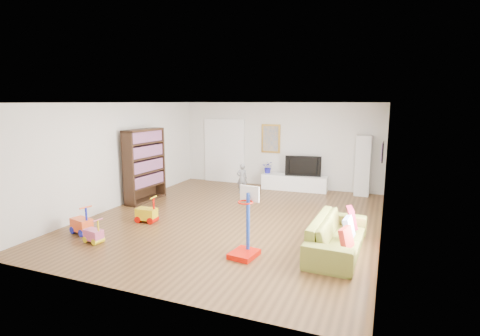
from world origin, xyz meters
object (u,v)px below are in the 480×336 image
at_px(bookshelf, 145,165).
at_px(sofa, 337,235).
at_px(basketball_hoop, 244,223).
at_px(media_console, 294,183).

distance_m(bookshelf, sofa, 5.72).
xyz_separation_m(sofa, basketball_hoop, (-1.50, -0.85, 0.32)).
relative_size(bookshelf, basketball_hoop, 1.58).
height_order(media_console, basketball_hoop, basketball_hoop).
xyz_separation_m(media_console, basketball_hoop, (0.39, -5.36, 0.40)).
height_order(media_console, sofa, sofa).
xyz_separation_m(media_console, sofa, (1.89, -4.51, 0.08)).
relative_size(sofa, basketball_hoop, 1.69).
bearing_deg(bookshelf, media_console, 42.07).
bearing_deg(bookshelf, sofa, -13.91).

